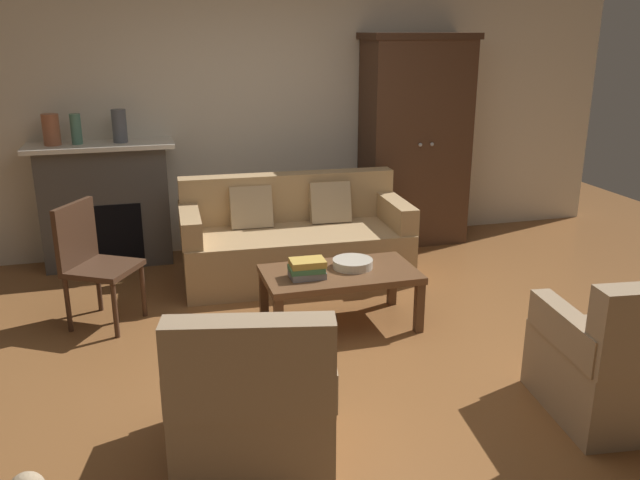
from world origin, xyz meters
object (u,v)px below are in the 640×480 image
(armchair_near_right, at_px, (625,364))
(couch, at_px, (295,242))
(book_stack, at_px, (307,269))
(mantel_vase_slate, at_px, (119,126))
(side_chair_wooden, at_px, (91,257))
(mantel_vase_jade, at_px, (76,129))
(coffee_table, at_px, (340,278))
(fruit_bowl, at_px, (353,263))
(mantel_vase_terracotta, at_px, (51,130))
(armoire, at_px, (415,141))
(fireplace, at_px, (106,204))
(armchair_near_left, at_px, (254,403))

(armchair_near_right, bearing_deg, couch, 115.37)
(book_stack, height_order, mantel_vase_slate, mantel_vase_slate)
(book_stack, height_order, side_chair_wooden, side_chair_wooden)
(couch, bearing_deg, mantel_vase_jade, 156.33)
(coffee_table, bearing_deg, book_stack, -167.10)
(coffee_table, xyz_separation_m, side_chair_wooden, (-1.71, 0.53, 0.15))
(book_stack, bearing_deg, couch, 80.91)
(fruit_bowl, relative_size, armchair_near_right, 0.33)
(mantel_vase_terracotta, distance_m, armchair_near_right, 4.73)
(armoire, height_order, mantel_vase_jade, armoire)
(mantel_vase_terracotta, distance_m, side_chair_wooden, 1.52)
(mantel_vase_jade, height_order, side_chair_wooden, mantel_vase_jade)
(fireplace, distance_m, couch, 1.76)
(book_stack, height_order, armchair_near_left, armchair_near_left)
(mantel_vase_jade, bearing_deg, couch, -23.67)
(fruit_bowl, bearing_deg, fireplace, 134.25)
(armchair_near_left, bearing_deg, fruit_bowl, 55.54)
(coffee_table, bearing_deg, armchair_near_right, -53.22)
(mantel_vase_slate, bearing_deg, side_chair_wooden, -101.01)
(coffee_table, distance_m, armchair_near_right, 1.94)
(book_stack, relative_size, armchair_near_right, 0.29)
(armoire, relative_size, side_chair_wooden, 2.26)
(fruit_bowl, xyz_separation_m, armchair_near_left, (-0.99, -1.44, -0.14))
(armchair_near_right, bearing_deg, mantel_vase_jade, 131.41)
(book_stack, bearing_deg, fireplace, 125.95)
(armoire, relative_size, fruit_bowl, 6.98)
(armoire, distance_m, book_stack, 2.47)
(couch, xyz_separation_m, mantel_vase_jade, (-1.74, 0.76, 0.93))
(book_stack, bearing_deg, coffee_table, 12.90)
(armoire, height_order, armchair_near_right, armoire)
(fireplace, height_order, armchair_near_right, fireplace)
(coffee_table, bearing_deg, side_chair_wooden, 162.68)
(armchair_near_left, distance_m, side_chair_wooden, 2.11)
(fireplace, bearing_deg, mantel_vase_jade, -174.31)
(book_stack, distance_m, mantel_vase_terracotta, 2.69)
(coffee_table, distance_m, mantel_vase_terracotta, 2.86)
(armchair_near_left, bearing_deg, side_chair_wooden, 113.40)
(book_stack, distance_m, mantel_vase_slate, 2.36)
(fireplace, bearing_deg, side_chair_wooden, -93.11)
(armchair_near_left, bearing_deg, coffee_table, 57.79)
(mantel_vase_terracotta, bearing_deg, book_stack, -46.96)
(couch, height_order, mantel_vase_terracotta, mantel_vase_terracotta)
(couch, distance_m, side_chair_wooden, 1.72)
(couch, bearing_deg, mantel_vase_slate, 151.07)
(mantel_vase_jade, bearing_deg, side_chair_wooden, -85.18)
(fireplace, distance_m, mantel_vase_slate, 0.72)
(fruit_bowl, distance_m, mantel_vase_slate, 2.50)
(fireplace, xyz_separation_m, mantel_vase_jade, (-0.18, -0.02, 0.68))
(couch, relative_size, armchair_near_right, 2.22)
(couch, bearing_deg, armchair_near_right, -64.63)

